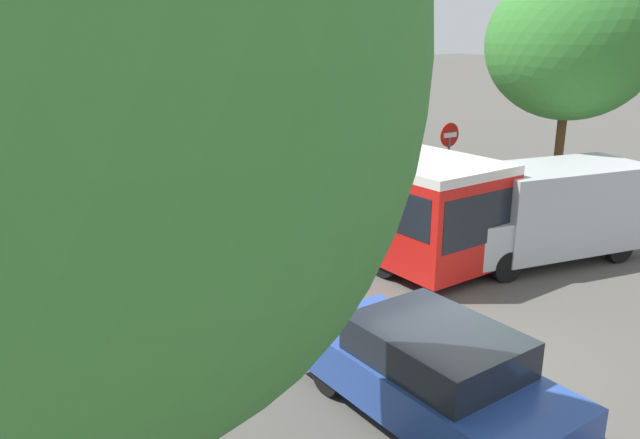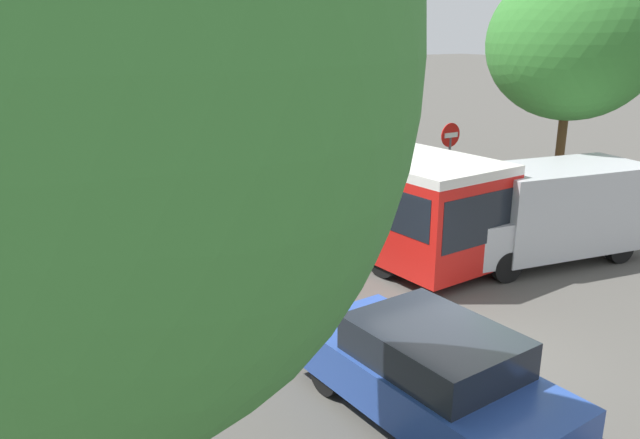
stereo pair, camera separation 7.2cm
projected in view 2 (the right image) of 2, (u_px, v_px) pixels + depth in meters
ground_plane at (464, 358)px, 10.68m from camera, size 200.00×200.00×0.00m
articulated_bus at (268, 158)px, 19.75m from camera, size 3.44×17.50×2.58m
city_bus_rear at (15, 97)px, 38.48m from camera, size 2.67×11.04×2.36m
queued_car_blue at (429, 373)px, 8.79m from camera, size 1.99×4.35×1.48m
queued_car_black at (235, 254)px, 13.60m from camera, size 1.85×4.03×1.38m
queued_car_navy at (140, 197)px, 18.16m from camera, size 1.88×4.10×1.40m
queued_car_silver at (96, 164)px, 22.61m from camera, size 1.87×4.07×1.39m
queued_car_red at (72, 140)px, 27.12m from camera, size 2.01×4.37×1.49m
white_van at (551, 210)px, 14.96m from camera, size 5.29×2.90×2.31m
traffic_light at (271, 148)px, 15.92m from camera, size 0.32×0.36×3.40m
no_entry_sign at (449, 155)px, 18.17m from camera, size 0.70×0.08×2.82m
direction_sign_post at (401, 113)px, 21.95m from camera, size 0.37×1.38×3.60m
tree_left_near at (83, 55)px, 4.63m from camera, size 5.06×5.06×8.38m
tree_left_mid at (36, 123)px, 11.59m from camera, size 3.28×3.28×5.71m
tree_right_near at (572, 43)px, 16.74m from camera, size 4.55×4.55×7.11m
tree_right_mid at (375, 65)px, 23.21m from camera, size 3.40×3.40×5.88m
tree_right_far at (260, 60)px, 30.29m from camera, size 3.71×3.71×6.29m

